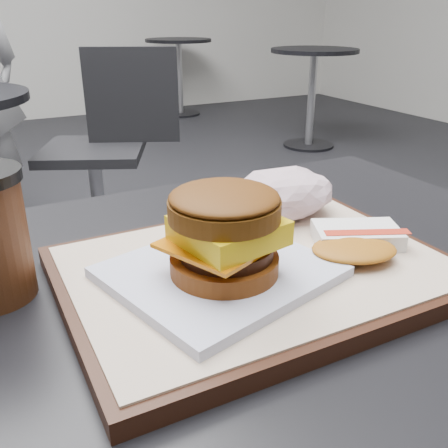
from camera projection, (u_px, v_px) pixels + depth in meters
customer_table at (244, 408)px, 0.60m from camera, size 0.80×0.60×0.77m
serving_tray at (256, 271)px, 0.50m from camera, size 0.38×0.28×0.02m
breakfast_sandwich at (223, 242)px, 0.45m from camera, size 0.23×0.21×0.09m
hash_brown at (356, 241)px, 0.52m from camera, size 0.13×0.12×0.02m
crumpled_wrapper at (285, 193)px, 0.61m from camera, size 0.13×0.10×0.06m
neighbor_chair at (107, 138)px, 2.16m from camera, size 0.66×0.56×0.88m
bg_table_near at (313, 74)px, 3.82m from camera, size 0.66×0.66×0.75m
bg_table_far at (179, 58)px, 5.03m from camera, size 0.66×0.66×0.75m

